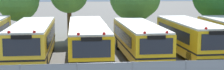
# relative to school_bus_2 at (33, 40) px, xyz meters

# --- Properties ---
(ground_plane) EXTENTS (160.00, 160.00, 0.00)m
(ground_plane) POSITION_rel_school_bus_2_xyz_m (3.78, 0.27, -1.40)
(ground_plane) COLOR #595651
(school_bus_2) EXTENTS (2.59, 9.60, 2.65)m
(school_bus_2) POSITION_rel_school_bus_2_xyz_m (0.00, 0.00, 0.00)
(school_bus_2) COLOR yellow
(school_bus_2) RESTS_ON ground_plane
(school_bus_3) EXTENTS (2.61, 11.24, 2.60)m
(school_bus_3) POSITION_rel_school_bus_2_xyz_m (3.79, 0.05, -0.02)
(school_bus_3) COLOR #EAA80C
(school_bus_3) RESTS_ON ground_plane
(school_bus_4) EXTENTS (2.61, 9.78, 2.52)m
(school_bus_4) POSITION_rel_school_bus_2_xyz_m (7.44, -0.01, -0.07)
(school_bus_4) COLOR yellow
(school_bus_4) RESTS_ON ground_plane
(school_bus_5) EXTENTS (2.75, 9.40, 2.65)m
(school_bus_5) POSITION_rel_school_bus_2_xyz_m (11.28, 0.31, -0.00)
(school_bus_5) COLOR yellow
(school_bus_5) RESTS_ON ground_plane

